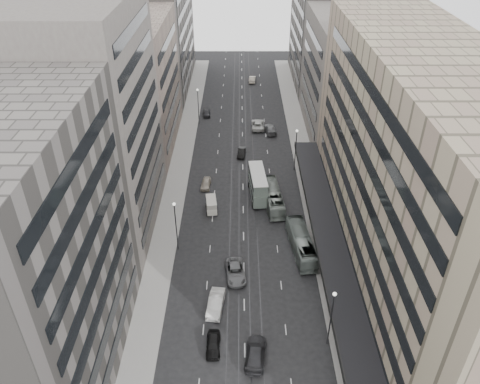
{
  "coord_description": "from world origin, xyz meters",
  "views": [
    {
      "loc": [
        -0.56,
        -41.06,
        45.16
      ],
      "look_at": [
        -0.54,
        18.12,
        6.06
      ],
      "focal_mm": 35.0,
      "sensor_mm": 36.0,
      "label": 1
    }
  ],
  "objects_px": {
    "bus_near": "(301,243)",
    "sedan_2": "(235,272)",
    "sedan_1": "(216,303)",
    "panel_van": "(211,205)",
    "sedan_0": "(213,344)",
    "double_decker": "(258,184)",
    "bus_far": "(273,197)"
  },
  "relations": [
    {
      "from": "bus_near",
      "to": "double_decker",
      "type": "height_order",
      "value": "double_decker"
    },
    {
      "from": "sedan_0",
      "to": "sedan_1",
      "type": "distance_m",
      "value": 6.18
    },
    {
      "from": "bus_far",
      "to": "panel_van",
      "type": "distance_m",
      "value": 10.32
    },
    {
      "from": "bus_far",
      "to": "sedan_2",
      "type": "bearing_deg",
      "value": 64.73
    },
    {
      "from": "sedan_0",
      "to": "bus_near",
      "type": "bearing_deg",
      "value": 54.77
    },
    {
      "from": "bus_far",
      "to": "bus_near",
      "type": "bearing_deg",
      "value": 100.28
    },
    {
      "from": "bus_near",
      "to": "bus_far",
      "type": "height_order",
      "value": "bus_near"
    },
    {
      "from": "bus_near",
      "to": "panel_van",
      "type": "bearing_deg",
      "value": -43.23
    },
    {
      "from": "bus_near",
      "to": "double_decker",
      "type": "distance_m",
      "value": 15.55
    },
    {
      "from": "sedan_0",
      "to": "sedan_1",
      "type": "xyz_separation_m",
      "value": [
        0.02,
        6.17,
        0.15
      ]
    },
    {
      "from": "double_decker",
      "to": "bus_near",
      "type": "bearing_deg",
      "value": -72.53
    },
    {
      "from": "bus_near",
      "to": "sedan_1",
      "type": "xyz_separation_m",
      "value": [
        -12.0,
        -11.06,
        -0.66
      ]
    },
    {
      "from": "panel_van",
      "to": "sedan_2",
      "type": "height_order",
      "value": "panel_van"
    },
    {
      "from": "bus_near",
      "to": "panel_van",
      "type": "xyz_separation_m",
      "value": [
        -13.6,
        10.15,
        -0.26
      ]
    },
    {
      "from": "bus_far",
      "to": "panel_van",
      "type": "bearing_deg",
      "value": 4.57
    },
    {
      "from": "sedan_1",
      "to": "sedan_2",
      "type": "distance_m",
      "value": 6.32
    },
    {
      "from": "double_decker",
      "to": "sedan_1",
      "type": "height_order",
      "value": "double_decker"
    },
    {
      "from": "sedan_1",
      "to": "panel_van",
      "type": "bearing_deg",
      "value": 101.14
    },
    {
      "from": "panel_van",
      "to": "sedan_2",
      "type": "distance_m",
      "value": 15.92
    },
    {
      "from": "bus_near",
      "to": "sedan_0",
      "type": "height_order",
      "value": "bus_near"
    },
    {
      "from": "sedan_0",
      "to": "sedan_1",
      "type": "bearing_deg",
      "value": 89.46
    },
    {
      "from": "bus_near",
      "to": "bus_far",
      "type": "xyz_separation_m",
      "value": [
        -3.45,
        12.0,
        -0.02
      ]
    },
    {
      "from": "sedan_2",
      "to": "sedan_0",
      "type": "bearing_deg",
      "value": -108.12
    },
    {
      "from": "bus_near",
      "to": "sedan_2",
      "type": "relative_size",
      "value": 1.95
    },
    {
      "from": "panel_van",
      "to": "sedan_0",
      "type": "bearing_deg",
      "value": -93.66
    },
    {
      "from": "bus_far",
      "to": "panel_van",
      "type": "xyz_separation_m",
      "value": [
        -10.15,
        -1.85,
        -0.24
      ]
    },
    {
      "from": "sedan_0",
      "to": "sedan_1",
      "type": "relative_size",
      "value": 0.79
    },
    {
      "from": "double_decker",
      "to": "sedan_1",
      "type": "relative_size",
      "value": 1.7
    },
    {
      "from": "double_decker",
      "to": "sedan_2",
      "type": "relative_size",
      "value": 1.57
    },
    {
      "from": "sedan_1",
      "to": "sedan_2",
      "type": "relative_size",
      "value": 0.92
    },
    {
      "from": "double_decker",
      "to": "sedan_1",
      "type": "bearing_deg",
      "value": -108.33
    },
    {
      "from": "bus_far",
      "to": "panel_van",
      "type": "relative_size",
      "value": 2.84
    }
  ]
}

